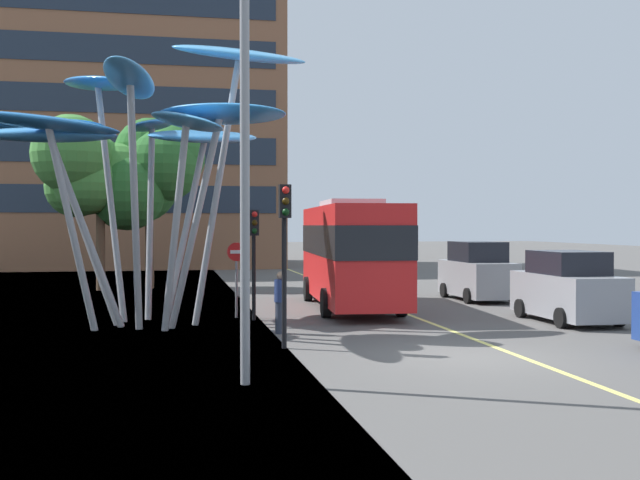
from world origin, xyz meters
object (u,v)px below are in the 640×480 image
at_px(leaf_sculpture, 141,123).
at_px(pedestrian, 280,302).
at_px(street_lamp, 266,115).
at_px(traffic_light_kerb_far, 254,240).
at_px(traffic_light_kerb_near, 285,231).
at_px(car_parked_mid, 568,289).
at_px(car_parked_far, 477,273).
at_px(red_bus, 351,250).
at_px(no_entry_sign, 236,267).

height_order(leaf_sculpture, pedestrian, leaf_sculpture).
bearing_deg(pedestrian, street_lamp, -100.18).
height_order(leaf_sculpture, street_lamp, leaf_sculpture).
distance_m(traffic_light_kerb_far, street_lamp, 10.01).
bearing_deg(traffic_light_kerb_near, car_parked_mid, 20.82).
bearing_deg(traffic_light_kerb_far, traffic_light_kerb_near, -88.68).
bearing_deg(traffic_light_kerb_near, leaf_sculpture, 124.68).
bearing_deg(leaf_sculpture, traffic_light_kerb_near, -55.32).
xyz_separation_m(traffic_light_kerb_near, car_parked_far, (9.32, 10.69, -1.77)).
distance_m(red_bus, pedestrian, 6.87).
relative_size(traffic_light_kerb_far, car_parked_far, 0.82).
relative_size(traffic_light_kerb_far, street_lamp, 0.44).
bearing_deg(street_lamp, leaf_sculpture, 106.12).
xyz_separation_m(traffic_light_kerb_near, pedestrian, (0.27, 2.67, -1.99)).
bearing_deg(street_lamp, no_entry_sign, 88.34).
relative_size(red_bus, car_parked_far, 2.33).
height_order(traffic_light_kerb_near, traffic_light_kerb_far, traffic_light_kerb_near).
height_order(leaf_sculpture, traffic_light_kerb_near, leaf_sculpture).
xyz_separation_m(traffic_light_kerb_near, traffic_light_kerb_far, (-0.13, 5.72, -0.34)).
relative_size(car_parked_mid, pedestrian, 2.50).
xyz_separation_m(street_lamp, pedestrian, (1.19, 6.61, -4.18)).
relative_size(traffic_light_kerb_near, traffic_light_kerb_far, 1.14).
bearing_deg(car_parked_mid, traffic_light_kerb_near, -159.18).
relative_size(traffic_light_kerb_near, street_lamp, 0.50).
distance_m(car_parked_far, street_lamp, 18.28).
relative_size(leaf_sculpture, traffic_light_kerb_near, 2.48).
bearing_deg(car_parked_far, no_entry_sign, -157.42).
height_order(red_bus, leaf_sculpture, leaf_sculpture).
bearing_deg(car_parked_far, traffic_light_kerb_near, -131.07).
xyz_separation_m(pedestrian, no_entry_sign, (-0.88, 3.89, 0.76)).
relative_size(leaf_sculpture, street_lamp, 1.24).
bearing_deg(pedestrian, car_parked_far, 41.55).
height_order(car_parked_mid, no_entry_sign, no_entry_sign).
bearing_deg(traffic_light_kerb_near, red_bus, 66.94).
distance_m(leaf_sculpture, street_lamp, 9.45).
height_order(leaf_sculpture, traffic_light_kerb_far, leaf_sculpture).
relative_size(leaf_sculpture, car_parked_far, 2.33).
bearing_deg(traffic_light_kerb_far, red_bus, 36.81).
xyz_separation_m(leaf_sculpture, traffic_light_kerb_near, (3.53, -5.10, -3.14)).
bearing_deg(no_entry_sign, pedestrian, -77.22).
height_order(street_lamp, no_entry_sign, street_lamp).
relative_size(pedestrian, no_entry_sign, 0.70).
relative_size(leaf_sculpture, no_entry_sign, 4.04).
height_order(traffic_light_kerb_far, street_lamp, street_lamp).
bearing_deg(car_parked_far, street_lamp, -124.98).
bearing_deg(car_parked_far, red_bus, -159.23).
distance_m(leaf_sculpture, traffic_light_kerb_near, 6.95).
relative_size(traffic_light_kerb_far, car_parked_mid, 0.81).
height_order(car_parked_mid, street_lamp, street_lamp).
xyz_separation_m(car_parked_far, pedestrian, (-9.05, -8.02, -0.23)).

